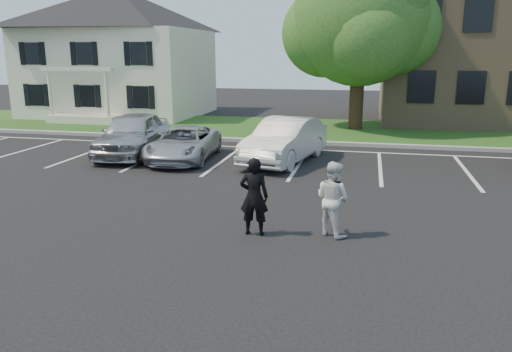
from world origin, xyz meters
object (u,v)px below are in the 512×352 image
at_px(tree, 362,21).
at_px(man_white_shirt, 332,199).
at_px(car_white_sedan, 285,140).
at_px(man_black_suit, 254,196).
at_px(car_silver_minivan, 184,144).
at_px(car_silver_west, 133,134).
at_px(house, 119,53).

bearing_deg(tree, man_white_shirt, -90.41).
distance_m(man_white_shirt, car_white_sedan, 7.49).
bearing_deg(man_white_shirt, man_black_suit, 46.19).
bearing_deg(car_silver_minivan, car_white_sedan, 3.47).
bearing_deg(car_white_sedan, car_silver_west, -166.32).
height_order(tree, car_silver_minivan, tree).
bearing_deg(man_black_suit, tree, -100.05).
bearing_deg(tree, car_white_sedan, -105.57).
bearing_deg(car_white_sedan, car_silver_minivan, -159.76).
relative_size(man_black_suit, car_white_sedan, 0.36).
relative_size(tree, man_white_shirt, 5.40).
xyz_separation_m(man_black_suit, car_silver_west, (-6.45, 7.39, -0.03)).
relative_size(house, car_silver_minivan, 2.36).
xyz_separation_m(man_white_shirt, car_silver_minivan, (-5.89, 6.67, -0.21)).
bearing_deg(tree, car_silver_minivan, -124.03).
xyz_separation_m(man_black_suit, car_white_sedan, (-0.59, 7.49, -0.07)).
bearing_deg(house, man_white_shirt, -52.16).
bearing_deg(house, man_black_suit, -55.88).
bearing_deg(car_silver_west, man_black_suit, -55.97).
distance_m(man_black_suit, car_white_sedan, 7.52).
xyz_separation_m(house, man_black_suit, (13.01, -19.20, -2.97)).
height_order(man_black_suit, man_white_shirt, man_black_suit).
relative_size(car_silver_west, car_white_sedan, 1.02).
height_order(car_silver_minivan, car_white_sedan, car_white_sedan).
bearing_deg(car_silver_west, car_silver_minivan, -17.00).
xyz_separation_m(tree, man_black_suit, (-1.76, -15.91, -4.49)).
xyz_separation_m(car_silver_west, car_white_sedan, (5.86, 0.10, -0.04)).
relative_size(tree, man_black_suit, 5.15).
relative_size(man_white_shirt, car_silver_west, 0.34).
distance_m(man_black_suit, car_silver_minivan, 8.20).
xyz_separation_m(man_white_shirt, car_silver_west, (-8.09, 7.06, 0.01)).
relative_size(man_white_shirt, car_silver_minivan, 0.37).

